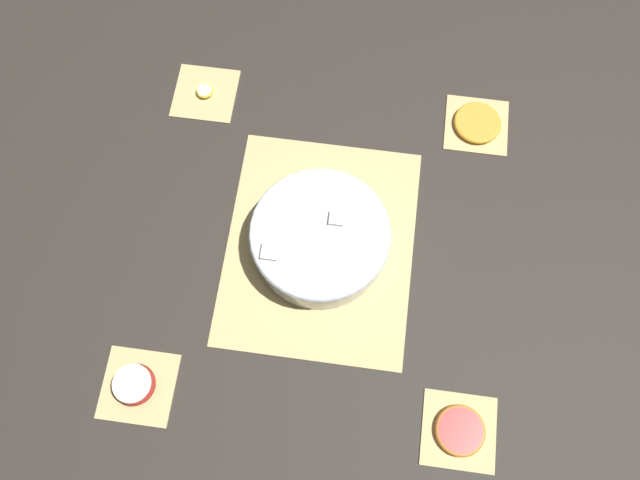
{
  "coord_description": "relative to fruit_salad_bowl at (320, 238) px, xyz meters",
  "views": [
    {
      "loc": [
        -0.38,
        -0.05,
        1.11
      ],
      "look_at": [
        0.0,
        0.0,
        0.04
      ],
      "focal_mm": 35.0,
      "sensor_mm": 36.0,
      "label": 1
    }
  ],
  "objects": [
    {
      "name": "banana_coin_single",
      "position": [
        0.3,
        0.28,
        -0.04
      ],
      "size": [
        0.03,
        0.03,
        0.01
      ],
      "color": "#F4EABC",
      "rests_on": "coaster_mat_far_right"
    },
    {
      "name": "coaster_mat_far_left",
      "position": [
        -0.3,
        0.28,
        -0.04
      ],
      "size": [
        0.13,
        0.13,
        0.01
      ],
      "color": "#D6B775",
      "rests_on": "ground_plane"
    },
    {
      "name": "coaster_mat_near_left",
      "position": [
        -0.3,
        -0.28,
        -0.04
      ],
      "size": [
        0.13,
        0.13,
        0.01
      ],
      "color": "#D6B775",
      "rests_on": "ground_plane"
    },
    {
      "name": "ground_plane",
      "position": [
        0.0,
        0.0,
        -0.05
      ],
      "size": [
        6.0,
        6.0,
        0.0
      ],
      "primitive_type": "plane",
      "color": "#2D2823"
    },
    {
      "name": "grapefruit_slice",
      "position": [
        -0.3,
        -0.28,
        -0.04
      ],
      "size": [
        0.09,
        0.09,
        0.01
      ],
      "color": "#B2231E",
      "rests_on": "coaster_mat_near_left"
    },
    {
      "name": "bamboo_mat_center",
      "position": [
        0.0,
        0.0,
        -0.04
      ],
      "size": [
        0.43,
        0.35,
        0.01
      ],
      "color": "#D6B775",
      "rests_on": "ground_plane"
    },
    {
      "name": "coaster_mat_near_right",
      "position": [
        0.3,
        -0.28,
        -0.04
      ],
      "size": [
        0.13,
        0.13,
        0.01
      ],
      "color": "#D6B775",
      "rests_on": "ground_plane"
    },
    {
      "name": "coaster_mat_far_right",
      "position": [
        0.3,
        0.28,
        -0.04
      ],
      "size": [
        0.13,
        0.13,
        0.01
      ],
      "color": "#D6B775",
      "rests_on": "ground_plane"
    },
    {
      "name": "orange_slice_whole",
      "position": [
        0.3,
        -0.28,
        -0.04
      ],
      "size": [
        0.09,
        0.09,
        0.01
      ],
      "color": "#F9A338",
      "rests_on": "coaster_mat_near_right"
    },
    {
      "name": "fruit_salad_bowl",
      "position": [
        0.0,
        0.0,
        0.0
      ],
      "size": [
        0.25,
        0.25,
        0.08
      ],
      "color": "silver",
      "rests_on": "bamboo_mat_center"
    },
    {
      "name": "apple_half",
      "position": [
        -0.3,
        0.28,
        -0.02
      ],
      "size": [
        0.07,
        0.07,
        0.04
      ],
      "color": "#B72D23",
      "rests_on": "coaster_mat_far_left"
    }
  ]
}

